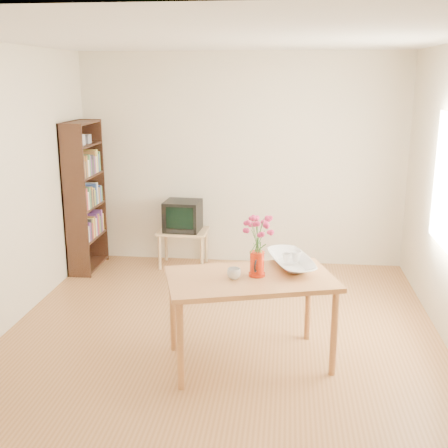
# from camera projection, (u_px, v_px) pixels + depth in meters

# --- Properties ---
(room) EXTENTS (4.50, 4.50, 4.50)m
(room) POSITION_uv_depth(u_px,v_px,m) (224.00, 199.00, 4.76)
(room) COLOR brown
(room) RESTS_ON ground
(table) EXTENTS (1.49, 1.10, 0.75)m
(table) POSITION_uv_depth(u_px,v_px,m) (250.00, 287.00, 4.52)
(table) COLOR #A16437
(table) RESTS_ON ground
(tv_stand) EXTENTS (0.60, 0.45, 0.46)m
(tv_stand) POSITION_uv_depth(u_px,v_px,m) (183.00, 236.00, 6.96)
(tv_stand) COLOR tan
(tv_stand) RESTS_ON ground
(bookshelf) EXTENTS (0.28, 0.70, 1.80)m
(bookshelf) POSITION_uv_depth(u_px,v_px,m) (85.00, 202.00, 6.75)
(bookshelf) COLOR black
(bookshelf) RESTS_ON ground
(pitcher) EXTENTS (0.14, 0.21, 0.20)m
(pitcher) POSITION_uv_depth(u_px,v_px,m) (257.00, 265.00, 4.50)
(pitcher) COLOR red
(pitcher) RESTS_ON table
(flowers) EXTENTS (0.23, 0.23, 0.33)m
(flowers) POSITION_uv_depth(u_px,v_px,m) (258.00, 233.00, 4.43)
(flowers) COLOR #EC3775
(flowers) RESTS_ON pitcher
(mug) EXTENTS (0.15, 0.15, 0.09)m
(mug) POSITION_uv_depth(u_px,v_px,m) (234.00, 274.00, 4.44)
(mug) COLOR white
(mug) RESTS_ON table
(bowl) EXTENTS (0.58, 0.58, 0.44)m
(bowl) POSITION_uv_depth(u_px,v_px,m) (292.00, 241.00, 4.71)
(bowl) COLOR white
(bowl) RESTS_ON table
(teacup_a) EXTENTS (0.08, 0.08, 0.06)m
(teacup_a) POSITION_uv_depth(u_px,v_px,m) (287.00, 246.00, 4.72)
(teacup_a) COLOR white
(teacup_a) RESTS_ON bowl
(teacup_b) EXTENTS (0.10, 0.10, 0.07)m
(teacup_b) POSITION_uv_depth(u_px,v_px,m) (297.00, 245.00, 4.73)
(teacup_b) COLOR white
(teacup_b) RESTS_ON bowl
(television) EXTENTS (0.45, 0.42, 0.37)m
(television) POSITION_uv_depth(u_px,v_px,m) (183.00, 215.00, 6.90)
(television) COLOR black
(television) RESTS_ON tv_stand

